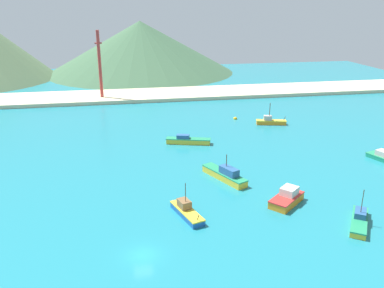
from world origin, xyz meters
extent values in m
cube|color=teal|center=(0.00, 30.00, -0.25)|extent=(260.00, 280.00, 0.50)
cube|color=orange|center=(24.42, 10.20, 0.60)|extent=(7.27, 6.87, 1.19)
cube|color=red|center=(24.42, 10.20, 1.29)|extent=(7.42, 7.01, 0.20)
cube|color=beige|center=(25.07, 10.77, 2.04)|extent=(3.62, 3.57, 1.29)
cube|color=gold|center=(16.89, 21.80, 0.61)|extent=(6.56, 10.64, 1.22)
cube|color=#238C5B|center=(16.89, 21.80, 1.32)|extent=(6.69, 10.85, 0.20)
cube|color=#28568C|center=(17.45, 20.59, 2.11)|extent=(3.23, 4.33, 1.38)
cylinder|color=#4C3823|center=(17.12, 21.31, 3.97)|extent=(0.14, 0.14, 2.34)
cube|color=gold|center=(13.82, 43.13, 0.56)|extent=(10.47, 4.83, 1.12)
cube|color=#238C5B|center=(13.82, 43.13, 1.22)|extent=(10.68, 4.93, 0.20)
cube|color=#28568C|center=(12.58, 43.49, 1.75)|extent=(3.25, 2.29, 0.87)
cube|color=orange|center=(39.01, 54.87, 0.49)|extent=(8.16, 3.81, 0.98)
cube|color=gold|center=(39.01, 54.87, 1.08)|extent=(8.32, 3.88, 0.20)
cube|color=#B2ADA3|center=(38.05, 55.11, 1.83)|extent=(2.41, 1.94, 1.29)
cylinder|color=#4C3823|center=(42.47, 54.01, 1.67)|extent=(0.60, 0.26, 1.33)
cylinder|color=#4C3823|center=(38.46, 55.00, 4.22)|extent=(0.19, 0.19, 3.49)
cube|color=#1E5BA8|center=(7.56, 9.22, 0.42)|extent=(4.34, 8.15, 0.85)
cube|color=gold|center=(7.56, 9.22, 0.95)|extent=(4.43, 8.31, 0.20)
cube|color=brown|center=(7.27, 10.16, 1.69)|extent=(2.18, 2.66, 1.27)
cylinder|color=#4C3823|center=(8.61, 5.83, 1.44)|extent=(0.27, 0.53, 1.16)
cylinder|color=#4C3823|center=(7.40, 9.72, 3.88)|extent=(0.11, 0.11, 3.11)
cube|color=gold|center=(32.43, 1.79, 0.42)|extent=(6.61, 8.22, 0.84)
cube|color=#238C5B|center=(32.43, 1.79, 0.94)|extent=(6.74, 8.39, 0.20)
cube|color=#28568C|center=(33.03, 2.67, 1.50)|extent=(2.93, 3.24, 0.92)
cylinder|color=#4C3823|center=(32.71, 2.20, 3.81)|extent=(0.11, 0.11, 3.70)
sphere|color=gold|center=(30.80, 61.67, 0.18)|extent=(1.05, 1.05, 1.05)
cube|color=beige|center=(0.00, 96.08, 0.60)|extent=(247.00, 19.50, 1.20)
cone|color=#3D6042|center=(10.09, 151.81, 11.91)|extent=(88.35, 88.35, 23.83)
cylinder|color=#B7332D|center=(-7.27, 93.25, 11.66)|extent=(1.04, 1.04, 23.33)
cylinder|color=#B7332D|center=(-7.27, 93.25, 19.13)|extent=(2.33, 0.52, 0.52)
cylinder|color=#B7332D|center=(-7.27, 93.25, 14.46)|extent=(0.52, 1.87, 0.52)
camera|label=1|loc=(-1.95, -45.73, 31.42)|focal=37.72mm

